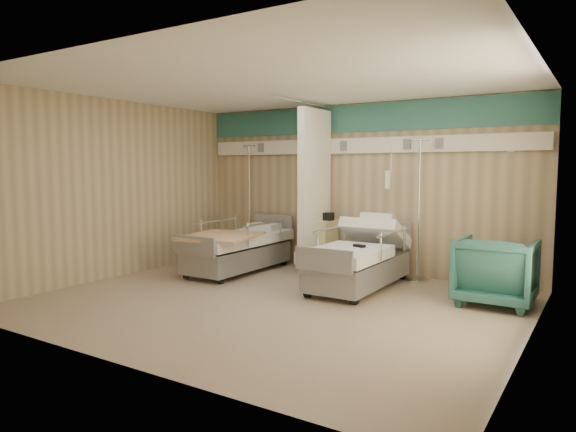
% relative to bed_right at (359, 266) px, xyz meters
% --- Properties ---
extents(ground, '(6.00, 5.00, 0.00)m').
position_rel_bed_right_xyz_m(ground, '(-0.60, -1.30, -0.32)').
color(ground, gray).
rests_on(ground, ground).
extents(room_walls, '(6.04, 5.04, 2.82)m').
position_rel_bed_right_xyz_m(room_walls, '(-0.63, -1.05, 1.55)').
color(room_walls, tan).
rests_on(room_walls, ground).
extents(bed_right, '(1.00, 2.16, 0.63)m').
position_rel_bed_right_xyz_m(bed_right, '(0.00, 0.00, 0.00)').
color(bed_right, white).
rests_on(bed_right, ground).
extents(bed_left, '(1.00, 2.16, 0.63)m').
position_rel_bed_right_xyz_m(bed_left, '(-2.20, 0.00, 0.00)').
color(bed_left, white).
rests_on(bed_left, ground).
extents(bedside_cabinet, '(0.50, 0.48, 0.85)m').
position_rel_bed_right_xyz_m(bedside_cabinet, '(-1.15, 0.90, 0.11)').
color(bedside_cabinet, '#D5CA85').
rests_on(bedside_cabinet, ground).
extents(visitor_armchair, '(0.93, 0.95, 0.86)m').
position_rel_bed_right_xyz_m(visitor_armchair, '(1.85, 0.08, 0.12)').
color(visitor_armchair, '#20524A').
rests_on(visitor_armchair, ground).
extents(waffle_blanket, '(0.59, 0.53, 0.06)m').
position_rel_bed_right_xyz_m(waffle_blanket, '(1.85, 0.06, 0.58)').
color(waffle_blanket, white).
rests_on(waffle_blanket, visitor_armchair).
extents(iv_stand_right, '(0.39, 0.39, 2.17)m').
position_rel_bed_right_xyz_m(iv_stand_right, '(0.57, 0.90, 0.13)').
color(iv_stand_right, silver).
rests_on(iv_stand_right, ground).
extents(iv_stand_left, '(0.38, 0.38, 2.15)m').
position_rel_bed_right_xyz_m(iv_stand_left, '(-2.68, 0.98, 0.12)').
color(iv_stand_left, silver).
rests_on(iv_stand_left, ground).
extents(call_remote, '(0.19, 0.12, 0.04)m').
position_rel_bed_right_xyz_m(call_remote, '(0.10, -0.20, 0.33)').
color(call_remote, black).
rests_on(call_remote, bed_right).
extents(tan_blanket, '(1.27, 1.47, 0.04)m').
position_rel_bed_right_xyz_m(tan_blanket, '(-2.17, -0.46, 0.34)').
color(tan_blanket, tan).
rests_on(tan_blanket, bed_left).
extents(toiletry_bag, '(0.25, 0.17, 0.13)m').
position_rel_bed_right_xyz_m(toiletry_bag, '(-1.02, 0.90, 0.60)').
color(toiletry_bag, black).
rests_on(toiletry_bag, bedside_cabinet).
extents(white_cup, '(0.12, 0.12, 0.13)m').
position_rel_bed_right_xyz_m(white_cup, '(-1.31, 0.99, 0.60)').
color(white_cup, white).
rests_on(white_cup, bedside_cabinet).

